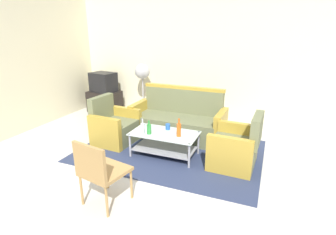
{
  "coord_description": "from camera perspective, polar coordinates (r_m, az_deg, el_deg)",
  "views": [
    {
      "loc": [
        1.46,
        -2.92,
        2.02
      ],
      "look_at": [
        -0.07,
        0.86,
        0.65
      ],
      "focal_mm": 28.08,
      "sensor_mm": 36.0,
      "label": 1
    }
  ],
  "objects": [
    {
      "name": "ground_plane",
      "position": [
        3.84,
        -3.91,
        -13.24
      ],
      "size": [
        14.0,
        14.0,
        0.0
      ],
      "primitive_type": "plane",
      "color": "beige"
    },
    {
      "name": "wall_back",
      "position": [
        6.19,
        8.49,
        12.6
      ],
      "size": [
        6.52,
        0.12,
        2.8
      ],
      "color": "beige",
      "rests_on": "ground"
    },
    {
      "name": "rug",
      "position": [
        4.64,
        0.52,
        -7.21
      ],
      "size": [
        3.06,
        2.11,
        0.01
      ],
      "primitive_type": "cube",
      "color": "#2D3856",
      "rests_on": "ground"
    },
    {
      "name": "couch",
      "position": [
        5.12,
        2.27,
        -0.92
      ],
      "size": [
        1.82,
        0.78,
        0.96
      ],
      "rotation": [
        0.0,
        0.0,
        3.12
      ],
      "color": "#6B704C",
      "rests_on": "rug"
    },
    {
      "name": "armchair_left",
      "position": [
        5.0,
        -11.53,
        -2.13
      ],
      "size": [
        0.74,
        0.8,
        0.85
      ],
      "rotation": [
        0.0,
        0.0,
        -1.64
      ],
      "color": "#6B704C",
      "rests_on": "rug"
    },
    {
      "name": "armchair_right",
      "position": [
        4.19,
        14.5,
        -6.53
      ],
      "size": [
        0.73,
        0.79,
        0.85
      ],
      "rotation": [
        0.0,
        0.0,
        1.53
      ],
      "color": "#6B704C",
      "rests_on": "rug"
    },
    {
      "name": "coffee_table",
      "position": [
        4.37,
        -0.75,
        -5.04
      ],
      "size": [
        1.1,
        0.6,
        0.4
      ],
      "color": "silver",
      "rests_on": "rug"
    },
    {
      "name": "bottle_orange",
      "position": [
        4.15,
        2.37,
        -2.64
      ],
      "size": [
        0.07,
        0.07,
        0.3
      ],
      "color": "#D85919",
      "rests_on": "coffee_table"
    },
    {
      "name": "bottle_green",
      "position": [
        4.26,
        -4.15,
        -2.46
      ],
      "size": [
        0.07,
        0.07,
        0.23
      ],
      "color": "#2D8C38",
      "rests_on": "coffee_table"
    },
    {
      "name": "bottle_clear",
      "position": [
        4.26,
        -5.51,
        -2.35
      ],
      "size": [
        0.06,
        0.06,
        0.26
      ],
      "color": "silver",
      "rests_on": "coffee_table"
    },
    {
      "name": "cup",
      "position": [
        4.45,
        -0.04,
        -2.01
      ],
      "size": [
        0.08,
        0.08,
        0.1
      ],
      "primitive_type": "cylinder",
      "color": "#2659A5",
      "rests_on": "coffee_table"
    },
    {
      "name": "tv_stand",
      "position": [
        6.99,
        -13.54,
        3.45
      ],
      "size": [
        0.8,
        0.5,
        0.52
      ],
      "primitive_type": "cube",
      "color": "black",
      "rests_on": "ground"
    },
    {
      "name": "television",
      "position": [
        6.88,
        -13.84,
        7.47
      ],
      "size": [
        0.67,
        0.54,
        0.48
      ],
      "rotation": [
        0.0,
        0.0,
        2.96
      ],
      "color": "black",
      "rests_on": "tv_stand"
    },
    {
      "name": "pedestal_fan",
      "position": [
        6.31,
        -5.58,
        9.29
      ],
      "size": [
        0.36,
        0.36,
        1.27
      ],
      "color": "#2D2D33",
      "rests_on": "ground"
    },
    {
      "name": "wicker_chair",
      "position": [
        3.19,
        -14.7,
        -10.72
      ],
      "size": [
        0.56,
        0.56,
        0.84
      ],
      "rotation": [
        0.0,
        0.0,
        -0.19
      ],
      "color": "#AD844C",
      "rests_on": "ground"
    }
  ]
}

